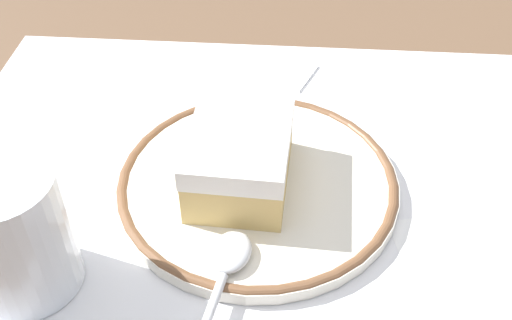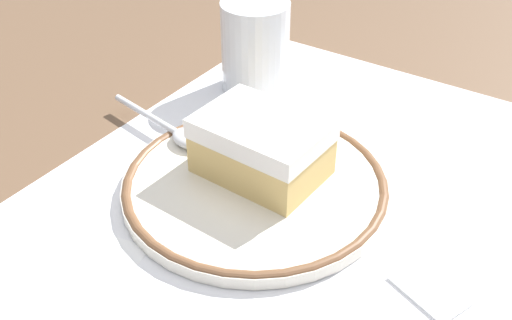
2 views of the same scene
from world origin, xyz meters
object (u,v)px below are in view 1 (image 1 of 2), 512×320
Objects in this scene: plate at (256,183)px; napkin at (478,276)px; cake_slice at (240,156)px; spoon at (225,270)px; cup at (17,240)px; sugar_packet at (295,73)px.

plate reaches higher than napkin.
cake_slice is (-0.01, -0.00, 0.03)m from plate.
plate is at bearing 154.72° from napkin.
spoon reaches higher than plate.
cup is 0.79× the size of napkin.
cake_slice reaches higher than napkin.
sugar_packet is at bearing 56.44° from cup.
napkin is at bearing -23.06° from cake_slice.
spoon is 2.58× the size of sugar_packet.
plate is 2.09× the size of cake_slice.
cake_slice is 0.17m from sugar_packet.
cup is (-0.13, -0.10, 0.00)m from cake_slice.
cup is (-0.13, -0.01, 0.03)m from spoon.
plate is 0.16m from sugar_packet.
cup is (-0.14, -0.10, 0.03)m from plate.
cake_slice is 2.09× the size of sugar_packet.
spoon is at bearing -98.33° from plate.
sugar_packet is (0.04, 0.16, -0.03)m from cake_slice.
cup is at bearing -175.46° from napkin.
cake_slice is 0.19m from napkin.
plate is at bearing 11.46° from cake_slice.
sugar_packet is at bearing 80.64° from plate.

